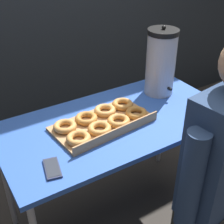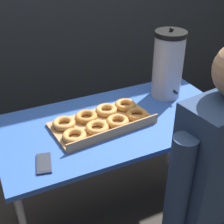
{
  "view_description": "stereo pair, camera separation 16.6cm",
  "coord_description": "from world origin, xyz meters",
  "px_view_note": "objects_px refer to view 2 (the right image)",
  "views": [
    {
      "loc": [
        -0.77,
        -1.2,
        1.69
      ],
      "look_at": [
        -0.03,
        0.0,
        0.81
      ],
      "focal_mm": 50.0,
      "sensor_mm": 36.0,
      "label": 1
    },
    {
      "loc": [
        -0.62,
        -1.28,
        1.69
      ],
      "look_at": [
        -0.03,
        0.0,
        0.81
      ],
      "focal_mm": 50.0,
      "sensor_mm": 36.0,
      "label": 2
    }
  ],
  "objects_px": {
    "donut_box": "(102,121)",
    "person_seated": "(216,187)",
    "cell_phone": "(44,163)",
    "coffee_urn": "(168,65)"
  },
  "relations": [
    {
      "from": "donut_box",
      "to": "person_seated",
      "type": "bearing_deg",
      "value": -64.09
    },
    {
      "from": "cell_phone",
      "to": "person_seated",
      "type": "relative_size",
      "value": 0.11
    },
    {
      "from": "coffee_urn",
      "to": "person_seated",
      "type": "bearing_deg",
      "value": -102.97
    },
    {
      "from": "cell_phone",
      "to": "person_seated",
      "type": "height_order",
      "value": "person_seated"
    },
    {
      "from": "donut_box",
      "to": "cell_phone",
      "type": "distance_m",
      "value": 0.41
    },
    {
      "from": "cell_phone",
      "to": "coffee_urn",
      "type": "bearing_deg",
      "value": 33.38
    },
    {
      "from": "donut_box",
      "to": "cell_phone",
      "type": "height_order",
      "value": "donut_box"
    },
    {
      "from": "coffee_urn",
      "to": "cell_phone",
      "type": "xyz_separation_m",
      "value": [
        -0.85,
        -0.32,
        -0.2
      ]
    },
    {
      "from": "coffee_urn",
      "to": "person_seated",
      "type": "relative_size",
      "value": 0.32
    },
    {
      "from": "coffee_urn",
      "to": "person_seated",
      "type": "height_order",
      "value": "person_seated"
    }
  ]
}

